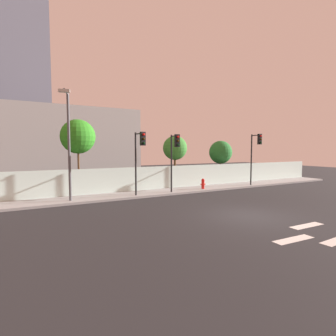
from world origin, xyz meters
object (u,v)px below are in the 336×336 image
street_lamp_curbside (68,138)px  roadside_tree_leftmost (78,137)px  traffic_light_right (140,150)px  fire_hydrant (203,183)px  traffic_light_left (175,150)px  roadside_tree_midleft (175,148)px  roadside_tree_midright (221,152)px  traffic_light_center (256,148)px

street_lamp_curbside → roadside_tree_leftmost: 3.15m
traffic_light_right → fire_hydrant: size_ratio=5.21×
traffic_light_right → traffic_light_left: bearing=0.7°
fire_hydrant → roadside_tree_midleft: 4.10m
traffic_light_right → street_lamp_curbside: size_ratio=0.66×
roadside_tree_leftmost → roadside_tree_midright: bearing=-0.0°
traffic_light_left → roadside_tree_midleft: bearing=59.2°
fire_hydrant → traffic_light_left: bearing=-168.3°
street_lamp_curbside → roadside_tree_leftmost: size_ratio=1.19×
fire_hydrant → roadside_tree_midright: (4.14, 2.79, 2.43)m
street_lamp_curbside → roadside_tree_midleft: 9.69m
traffic_light_right → fire_hydrant: traffic_light_right is taller
traffic_light_right → roadside_tree_midright: bearing=19.2°
street_lamp_curbside → roadside_tree_midleft: size_ratio=1.46×
traffic_light_left → traffic_light_right: (-2.74, -0.03, 0.07)m
traffic_light_left → traffic_light_right: bearing=-179.3°
fire_hydrant → roadside_tree_midleft: (-0.98, 2.79, 2.83)m
traffic_light_right → street_lamp_curbside: (-4.43, 0.50, 0.70)m
street_lamp_curbside → fire_hydrant: street_lamp_curbside is taller
traffic_light_left → traffic_light_center: (8.20, -0.03, 0.18)m
traffic_light_left → street_lamp_curbside: (-7.17, 0.46, 0.76)m
traffic_light_left → traffic_light_center: size_ratio=0.94×
street_lamp_curbside → roadside_tree_midright: street_lamp_curbside is taller
street_lamp_curbside → fire_hydrant: (10.19, 0.16, -3.42)m
traffic_light_center → roadside_tree_midleft: bearing=150.7°
roadside_tree_midright → traffic_light_center: bearing=-73.3°
traffic_light_center → traffic_light_right: bearing=-180.0°
traffic_light_left → roadside_tree_midright: bearing=25.5°
roadside_tree_midright → traffic_light_left: bearing=-154.5°
traffic_light_center → traffic_light_left: bearing=179.8°
traffic_light_right → roadside_tree_midright: 10.49m
fire_hydrant → roadside_tree_midright: roadside_tree_midright is taller
street_lamp_curbside → fire_hydrant: bearing=0.9°
traffic_light_center → street_lamp_curbside: (-15.37, 0.49, 0.59)m
traffic_light_right → roadside_tree_leftmost: size_ratio=0.79×
traffic_light_center → roadside_tree_midleft: size_ratio=1.00×
roadside_tree_midleft → street_lamp_curbside: bearing=-162.2°
traffic_light_right → roadside_tree_midleft: 5.90m
traffic_light_left → street_lamp_curbside: bearing=176.3°
roadside_tree_leftmost → roadside_tree_midright: roadside_tree_leftmost is taller
fire_hydrant → roadside_tree_midright: 5.55m
traffic_light_left → roadside_tree_midright: size_ratio=1.02×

